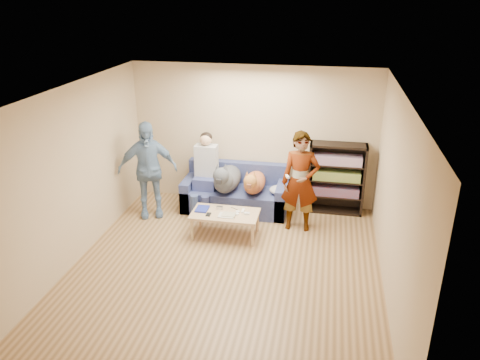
% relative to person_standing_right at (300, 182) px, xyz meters
% --- Properties ---
extents(ground, '(5.00, 5.00, 0.00)m').
position_rel_person_standing_right_xyz_m(ground, '(-0.95, -1.54, -0.86)').
color(ground, brown).
rests_on(ground, ground).
extents(ceiling, '(5.00, 5.00, 0.00)m').
position_rel_person_standing_right_xyz_m(ceiling, '(-0.95, -1.54, 1.74)').
color(ceiling, white).
rests_on(ceiling, ground).
extents(wall_back, '(4.50, 0.00, 4.50)m').
position_rel_person_standing_right_xyz_m(wall_back, '(-0.95, 0.96, 0.44)').
color(wall_back, tan).
rests_on(wall_back, ground).
extents(wall_front, '(4.50, 0.00, 4.50)m').
position_rel_person_standing_right_xyz_m(wall_front, '(-0.95, -4.04, 0.44)').
color(wall_front, tan).
rests_on(wall_front, ground).
extents(wall_left, '(0.00, 5.00, 5.00)m').
position_rel_person_standing_right_xyz_m(wall_left, '(-3.20, -1.54, 0.44)').
color(wall_left, tan).
rests_on(wall_left, ground).
extents(wall_right, '(0.00, 5.00, 5.00)m').
position_rel_person_standing_right_xyz_m(wall_right, '(1.30, -1.54, 0.44)').
color(wall_right, tan).
rests_on(wall_right, ground).
extents(blanket, '(0.42, 0.35, 0.14)m').
position_rel_person_standing_right_xyz_m(blanket, '(-0.35, 0.41, -0.36)').
color(blanket, '#A3A3A7').
rests_on(blanket, sofa).
extents(person_standing_right, '(0.63, 0.42, 1.71)m').
position_rel_person_standing_right_xyz_m(person_standing_right, '(0.00, 0.00, 0.00)').
color(person_standing_right, gray).
rests_on(person_standing_right, ground).
extents(person_standing_left, '(1.11, 0.78, 1.75)m').
position_rel_person_standing_right_xyz_m(person_standing_left, '(-2.67, -0.00, 0.02)').
color(person_standing_left, '#7DA1C8').
rests_on(person_standing_left, ground).
extents(held_controller, '(0.08, 0.12, 0.03)m').
position_rel_person_standing_right_xyz_m(held_controller, '(-0.20, -0.20, 0.16)').
color(held_controller, white).
rests_on(held_controller, person_standing_right).
extents(notebook_blue, '(0.20, 0.26, 0.03)m').
position_rel_person_standing_right_xyz_m(notebook_blue, '(-1.57, -0.46, -0.42)').
color(notebook_blue, '#1B2897').
rests_on(notebook_blue, coffee_table).
extents(papers, '(0.26, 0.20, 0.02)m').
position_rel_person_standing_right_xyz_m(papers, '(-1.12, -0.61, -0.43)').
color(papers, beige).
rests_on(papers, coffee_table).
extents(magazine, '(0.22, 0.17, 0.01)m').
position_rel_person_standing_right_xyz_m(magazine, '(-1.09, -0.59, -0.41)').
color(magazine, '#AEA68B').
rests_on(magazine, coffee_table).
extents(camera_silver, '(0.11, 0.06, 0.05)m').
position_rel_person_standing_right_xyz_m(camera_silver, '(-1.29, -0.39, -0.41)').
color(camera_silver, silver).
rests_on(camera_silver, coffee_table).
extents(controller_a, '(0.04, 0.13, 0.03)m').
position_rel_person_standing_right_xyz_m(controller_a, '(-0.89, -0.41, -0.42)').
color(controller_a, white).
rests_on(controller_a, coffee_table).
extents(controller_b, '(0.09, 0.06, 0.03)m').
position_rel_person_standing_right_xyz_m(controller_b, '(-0.81, -0.49, -0.42)').
color(controller_b, silver).
rests_on(controller_b, coffee_table).
extents(headphone_cup_a, '(0.07, 0.07, 0.02)m').
position_rel_person_standing_right_xyz_m(headphone_cup_a, '(-0.97, -0.53, -0.43)').
color(headphone_cup_a, white).
rests_on(headphone_cup_a, coffee_table).
extents(headphone_cup_b, '(0.07, 0.07, 0.02)m').
position_rel_person_standing_right_xyz_m(headphone_cup_b, '(-0.97, -0.45, -0.43)').
color(headphone_cup_b, silver).
rests_on(headphone_cup_b, coffee_table).
extents(pen_orange, '(0.13, 0.06, 0.01)m').
position_rel_person_standing_right_xyz_m(pen_orange, '(-1.19, -0.67, -0.43)').
color(pen_orange, '#D5561E').
rests_on(pen_orange, coffee_table).
extents(pen_black, '(0.13, 0.08, 0.01)m').
position_rel_person_standing_right_xyz_m(pen_black, '(-1.05, -0.33, -0.43)').
color(pen_black, black).
rests_on(pen_black, coffee_table).
extents(wallet, '(0.07, 0.12, 0.02)m').
position_rel_person_standing_right_xyz_m(wallet, '(-1.42, -0.63, -0.43)').
color(wallet, black).
rests_on(wallet, coffee_table).
extents(sofa, '(1.90, 0.85, 0.82)m').
position_rel_person_standing_right_xyz_m(sofa, '(-1.20, 0.56, -0.57)').
color(sofa, '#515B93').
rests_on(sofa, ground).
extents(person_seated, '(0.40, 0.73, 1.47)m').
position_rel_person_standing_right_xyz_m(person_seated, '(-1.74, 0.43, -0.08)').
color(person_seated, '#3E4788').
rests_on(person_seated, sofa).
extents(dog_gray, '(0.46, 1.27, 0.67)m').
position_rel_person_standing_right_xyz_m(dog_gray, '(-1.34, 0.36, -0.19)').
color(dog_gray, '#494A52').
rests_on(dog_gray, sofa).
extents(dog_tan, '(0.38, 1.15, 0.55)m').
position_rel_person_standing_right_xyz_m(dog_tan, '(-0.84, 0.38, -0.24)').
color(dog_tan, '#AB5534').
rests_on(dog_tan, sofa).
extents(coffee_table, '(1.10, 0.60, 0.42)m').
position_rel_person_standing_right_xyz_m(coffee_table, '(-1.17, -0.51, -0.48)').
color(coffee_table, '#D3AE82').
rests_on(coffee_table, ground).
extents(bookshelf, '(1.00, 0.34, 1.30)m').
position_rel_person_standing_right_xyz_m(bookshelf, '(0.60, 0.79, -0.18)').
color(bookshelf, black).
rests_on(bookshelf, ground).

